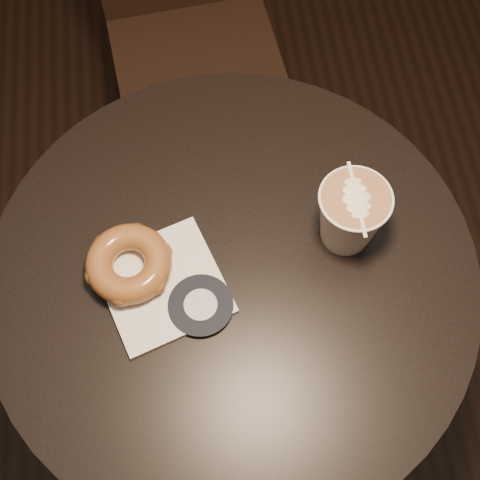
# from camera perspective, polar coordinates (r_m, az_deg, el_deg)

# --- Properties ---
(cafe_table) EXTENTS (0.70, 0.70, 0.75)m
(cafe_table) POSITION_cam_1_polar(r_m,az_deg,el_deg) (1.13, -0.57, -6.54)
(cafe_table) COLOR black
(cafe_table) RESTS_ON ground
(chair) EXTENTS (0.41, 0.41, 0.93)m
(chair) POSITION_cam_1_polar(r_m,az_deg,el_deg) (1.56, -4.54, 19.73)
(chair) COLOR black
(chair) RESTS_ON ground
(pastry_bag) EXTENTS (0.20, 0.20, 0.01)m
(pastry_bag) POSITION_cam_1_polar(r_m,az_deg,el_deg) (0.93, -6.57, -3.87)
(pastry_bag) COLOR silver
(pastry_bag) RESTS_ON cafe_table
(doughnut) EXTENTS (0.12, 0.12, 0.04)m
(doughnut) POSITION_cam_1_polar(r_m,az_deg,el_deg) (0.93, -9.47, -2.00)
(doughnut) COLOR brown
(doughnut) RESTS_ON pastry_bag
(latte_cup) EXTENTS (0.10, 0.10, 0.11)m
(latte_cup) POSITION_cam_1_polar(r_m,az_deg,el_deg) (0.93, 9.37, 1.97)
(latte_cup) COLOR white
(latte_cup) RESTS_ON cafe_table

